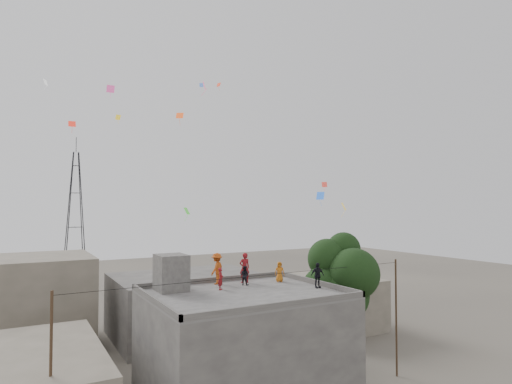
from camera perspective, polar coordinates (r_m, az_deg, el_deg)
main_building at (r=24.53m, az=-1.68°, el=-20.33°), size 10.00×8.00×6.10m
parapet at (r=23.72m, az=-1.67°, el=-12.97°), size 10.00×8.00×0.30m
stair_head_box at (r=24.71m, az=-11.24°, el=-10.49°), size 1.60×1.80×2.00m
neighbor_north at (r=37.83m, az=-9.11°, el=-14.59°), size 12.00×9.00×5.00m
neighbor_northwest at (r=37.34m, az=-28.28°, el=-12.98°), size 9.00×8.00×7.00m
neighbor_east at (r=40.34m, az=9.75°, el=-14.23°), size 7.00×8.00×4.40m
tree at (r=28.33m, az=11.33°, el=-11.43°), size 4.90×4.60×9.10m
utility_line at (r=23.48m, az=0.97°, el=-19.18°), size 20.12×0.62×7.40m
transmission_tower at (r=61.02m, az=-22.98°, el=-3.43°), size 2.97×2.97×20.01m
person_red_adult at (r=26.71m, az=-1.54°, el=-10.06°), size 0.70×0.50×1.83m
person_orange_child at (r=27.10m, az=3.16°, el=-10.58°), size 0.71×0.60×1.24m
person_dark_child at (r=26.00m, az=-1.55°, el=-11.05°), size 0.68×0.70×1.14m
person_dark_adult at (r=25.32m, az=8.18°, el=-10.93°), size 0.88×0.45×1.44m
person_orange_adult at (r=26.35m, az=-5.25°, el=-10.12°), size 1.37×1.31×1.87m
person_red_child at (r=24.62m, az=-4.73°, el=-11.46°), size 0.51×0.53×1.23m
kites at (r=30.74m, az=-6.43°, el=7.33°), size 20.86×16.52×12.01m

